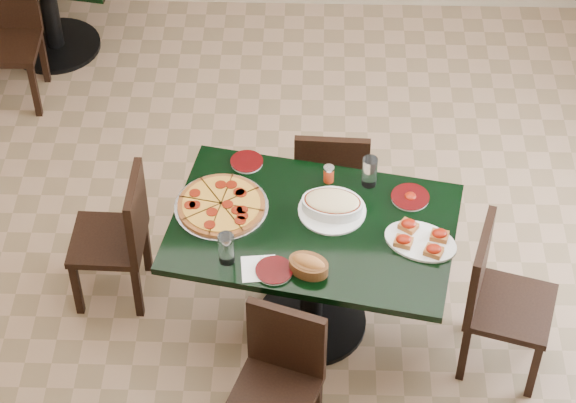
{
  "coord_description": "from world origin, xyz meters",
  "views": [
    {
      "loc": [
        0.2,
        -3.9,
        4.67
      ],
      "look_at": [
        0.09,
        0.0,
        0.75
      ],
      "focal_mm": 70.0,
      "sensor_mm": 36.0,
      "label": 1
    }
  ],
  "objects_px": {
    "chair_near": "(279,375)",
    "bruschetta_platter": "(421,239)",
    "pepperoni_pizza": "(221,205)",
    "bread_basket": "(309,265)",
    "back_chair_near": "(7,30)",
    "chair_far": "(331,179)",
    "lasagna_casserole": "(332,205)",
    "chair_left": "(121,233)",
    "chair_right": "(497,294)",
    "main_table": "(312,251)"
  },
  "relations": [
    {
      "from": "lasagna_casserole",
      "to": "bruschetta_platter",
      "type": "bearing_deg",
      "value": -17.19
    },
    {
      "from": "chair_far",
      "to": "chair_left",
      "type": "relative_size",
      "value": 1.03
    },
    {
      "from": "chair_near",
      "to": "bruschetta_platter",
      "type": "bearing_deg",
      "value": 59.73
    },
    {
      "from": "back_chair_near",
      "to": "bread_basket",
      "type": "relative_size",
      "value": 3.78
    },
    {
      "from": "chair_left",
      "to": "pepperoni_pizza",
      "type": "relative_size",
      "value": 1.76
    },
    {
      "from": "back_chair_near",
      "to": "bruschetta_platter",
      "type": "xyz_separation_m",
      "value": [
        2.44,
        -1.99,
        0.29
      ]
    },
    {
      "from": "chair_far",
      "to": "chair_near",
      "type": "relative_size",
      "value": 1.04
    },
    {
      "from": "back_chair_near",
      "to": "lasagna_casserole",
      "type": "relative_size",
      "value": 2.58
    },
    {
      "from": "chair_near",
      "to": "pepperoni_pizza",
      "type": "distance_m",
      "value": 0.89
    },
    {
      "from": "chair_near",
      "to": "bruschetta_platter",
      "type": "xyz_separation_m",
      "value": [
        0.66,
        0.57,
        0.33
      ]
    },
    {
      "from": "bread_basket",
      "to": "chair_left",
      "type": "bearing_deg",
      "value": 176.16
    },
    {
      "from": "back_chair_near",
      "to": "bruschetta_platter",
      "type": "height_order",
      "value": "back_chair_near"
    },
    {
      "from": "chair_right",
      "to": "chair_left",
      "type": "xyz_separation_m",
      "value": [
        -1.89,
        0.39,
        -0.03
      ]
    },
    {
      "from": "back_chair_near",
      "to": "main_table",
      "type": "bearing_deg",
      "value": -45.96
    },
    {
      "from": "main_table",
      "to": "bread_basket",
      "type": "bearing_deg",
      "value": -82.5
    },
    {
      "from": "chair_far",
      "to": "chair_left",
      "type": "height_order",
      "value": "chair_far"
    },
    {
      "from": "back_chair_near",
      "to": "chair_far",
      "type": "bearing_deg",
      "value": -33.54
    },
    {
      "from": "pepperoni_pizza",
      "to": "chair_near",
      "type": "bearing_deg",
      "value": -68.32
    },
    {
      "from": "chair_near",
      "to": "chair_left",
      "type": "height_order",
      "value": "chair_left"
    },
    {
      "from": "pepperoni_pizza",
      "to": "chair_left",
      "type": "bearing_deg",
      "value": 170.03
    },
    {
      "from": "bread_basket",
      "to": "pepperoni_pizza",
      "type": "bearing_deg",
      "value": 160.42
    },
    {
      "from": "chair_right",
      "to": "bruschetta_platter",
      "type": "height_order",
      "value": "chair_right"
    },
    {
      "from": "bread_basket",
      "to": "lasagna_casserole",
      "type": "bearing_deg",
      "value": 97.22
    },
    {
      "from": "bread_basket",
      "to": "bruschetta_platter",
      "type": "bearing_deg",
      "value": 42.84
    },
    {
      "from": "chair_far",
      "to": "chair_near",
      "type": "xyz_separation_m",
      "value": [
        -0.24,
        -1.29,
        -0.02
      ]
    },
    {
      "from": "chair_right",
      "to": "bruschetta_platter",
      "type": "xyz_separation_m",
      "value": [
        -0.39,
        0.09,
        0.29
      ]
    },
    {
      "from": "chair_left",
      "to": "back_chair_near",
      "type": "bearing_deg",
      "value": -149.45
    },
    {
      "from": "chair_near",
      "to": "lasagna_casserole",
      "type": "height_order",
      "value": "lasagna_casserole"
    },
    {
      "from": "chair_far",
      "to": "lasagna_casserole",
      "type": "height_order",
      "value": "lasagna_casserole"
    },
    {
      "from": "bruschetta_platter",
      "to": "chair_far",
      "type": "bearing_deg",
      "value": 144.46
    },
    {
      "from": "chair_near",
      "to": "lasagna_casserole",
      "type": "relative_size",
      "value": 2.41
    },
    {
      "from": "back_chair_near",
      "to": "pepperoni_pizza",
      "type": "height_order",
      "value": "back_chair_near"
    },
    {
      "from": "pepperoni_pizza",
      "to": "lasagna_casserole",
      "type": "relative_size",
      "value": 1.39
    },
    {
      "from": "pepperoni_pizza",
      "to": "bread_basket",
      "type": "height_order",
      "value": "bread_basket"
    },
    {
      "from": "bruschetta_platter",
      "to": "lasagna_casserole",
      "type": "bearing_deg",
      "value": 179.53
    },
    {
      "from": "main_table",
      "to": "bruschetta_platter",
      "type": "height_order",
      "value": "bruschetta_platter"
    },
    {
      "from": "main_table",
      "to": "back_chair_near",
      "type": "height_order",
      "value": "back_chair_near"
    },
    {
      "from": "chair_near",
      "to": "pepperoni_pizza",
      "type": "xyz_separation_m",
      "value": [
        -0.31,
        0.78,
        0.32
      ]
    },
    {
      "from": "back_chair_near",
      "to": "pepperoni_pizza",
      "type": "bearing_deg",
      "value": -51.9
    },
    {
      "from": "chair_right",
      "to": "back_chair_near",
      "type": "height_order",
      "value": "chair_right"
    },
    {
      "from": "chair_far",
      "to": "chair_right",
      "type": "relative_size",
      "value": 0.96
    },
    {
      "from": "chair_far",
      "to": "bruschetta_platter",
      "type": "xyz_separation_m",
      "value": [
        0.42,
        -0.72,
        0.31
      ]
    },
    {
      "from": "chair_far",
      "to": "bruschetta_platter",
      "type": "height_order",
      "value": "chair_far"
    },
    {
      "from": "chair_far",
      "to": "bruschetta_platter",
      "type": "distance_m",
      "value": 0.89
    },
    {
      "from": "bruschetta_platter",
      "to": "main_table",
      "type": "bearing_deg",
      "value": -166.39
    },
    {
      "from": "chair_right",
      "to": "bread_basket",
      "type": "xyz_separation_m",
      "value": [
        -0.92,
        -0.1,
        0.3
      ]
    },
    {
      "from": "pepperoni_pizza",
      "to": "chair_far",
      "type": "bearing_deg",
      "value": 43.38
    },
    {
      "from": "lasagna_casserole",
      "to": "chair_left",
      "type": "bearing_deg",
      "value": -177.62
    },
    {
      "from": "pepperoni_pizza",
      "to": "chair_right",
      "type": "bearing_deg",
      "value": -12.35
    },
    {
      "from": "pepperoni_pizza",
      "to": "bruschetta_platter",
      "type": "relative_size",
      "value": 1.09
    }
  ]
}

